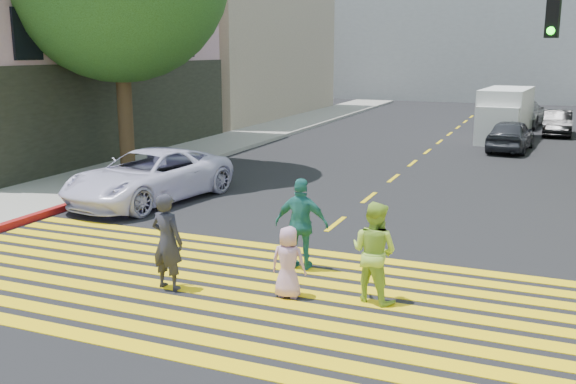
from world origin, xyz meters
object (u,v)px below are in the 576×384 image
Objects in this scene: pedestrian_man at (167,242)px; dark_car_parked at (557,123)px; pedestrian_child at (288,262)px; dark_car_near at (511,135)px; pedestrian_woman at (374,252)px; white_sedan at (149,176)px; pedestrian_extra at (302,224)px; silver_car at (523,113)px; white_van at (504,116)px.

pedestrian_man is 0.46× the size of dark_car_parked.
pedestrian_child is 0.32× the size of dark_car_near.
pedestrian_woman reaches higher than pedestrian_child.
white_sedan reaches higher than dark_car_near.
dark_car_near is 6.33m from dark_car_parked.
silver_car is (2.75, 26.10, -0.16)m from pedestrian_extra.
pedestrian_man reaches higher than pedestrian_child.
pedestrian_man is 0.33× the size of white_van.
pedestrian_child is at bearing 96.79° from pedestrian_extra.
pedestrian_man is 25.41m from dark_car_parked.
dark_car_near reaches higher than dark_car_parked.
pedestrian_extra is (-0.31, 1.40, 0.26)m from pedestrian_child.
pedestrian_man is 28.30m from silver_car.
silver_car is 3.72m from dark_car_parked.
pedestrian_man reaches higher than dark_car_near.
dark_car_near is (1.04, 17.75, -0.19)m from pedestrian_woman.
dark_car_parked is 3.75m from white_van.
pedestrian_man is 0.44× the size of dark_car_near.
pedestrian_extra is (1.76, 1.84, 0.02)m from pedestrian_man.
pedestrian_woman is at bearing -159.63° from pedestrian_man.
pedestrian_man reaches higher than white_sedan.
pedestrian_extra is at bearing -22.40° from white_sedan.
dark_car_near is at bearing -76.57° from white_van.
white_van is at bearing -75.40° from dark_car_near.
pedestrian_extra is at bearing -81.55° from pedestrian_child.
dark_car_near is at bearing -96.50° from pedestrian_man.
pedestrian_extra reaches higher than pedestrian_man.
pedestrian_woman reaches higher than dark_car_parked.
pedestrian_man is at bearing 88.81° from silver_car.
pedestrian_child is 0.24× the size of white_van.
pedestrian_woman is 0.46× the size of dark_car_parked.
pedestrian_child is 1.46m from pedestrian_extra.
dark_car_near is at bearing -106.28° from dark_car_parked.
pedestrian_woman is at bearing -22.39° from white_sedan.
silver_car reaches higher than pedestrian_child.
dark_car_near is (4.46, 18.56, -0.20)m from pedestrian_man.
dark_car_parked is (4.17, 24.20, -0.01)m from pedestrian_child.
pedestrian_child reaches higher than dark_car_parked.
white_van is (8.03, 16.27, 0.41)m from white_sedan.
white_van is (2.21, 19.86, 0.24)m from pedestrian_extra.
pedestrian_extra is at bearing 86.47° from dark_car_near.
white_van is (0.55, 20.88, 0.27)m from pedestrian_woman.
pedestrian_woman is 1.95m from pedestrian_extra.
white_sedan is 0.99× the size of white_van.
pedestrian_child is 27.61m from silver_car.
dark_car_parked is (4.47, 22.80, -0.27)m from pedestrian_extra.
pedestrian_child is at bearing -29.92° from white_sedan.
pedestrian_child is at bearing -161.18° from pedestrian_man.
pedestrian_man is 6.78m from white_sedan.
dark_car_parked is (1.72, -3.30, -0.11)m from silver_car.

